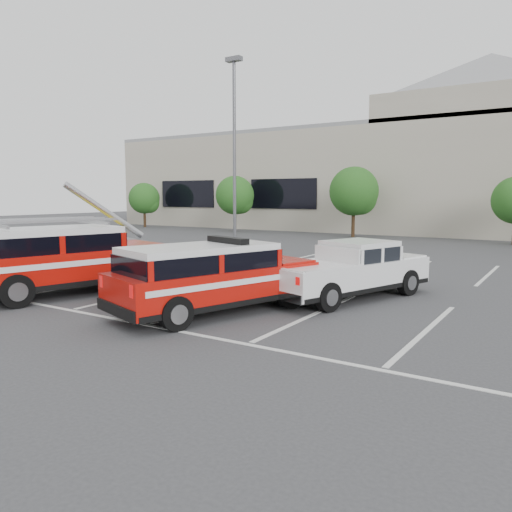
{
  "coord_description": "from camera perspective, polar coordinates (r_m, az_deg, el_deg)",
  "views": [
    {
      "loc": [
        7.94,
        -10.72,
        2.91
      ],
      "look_at": [
        -0.22,
        2.03,
        1.05
      ],
      "focal_mm": 35.0,
      "sensor_mm": 36.0,
      "label": 1
    }
  ],
  "objects": [
    {
      "name": "ground",
      "position": [
        13.66,
        -3.84,
        -5.31
      ],
      "size": [
        120.0,
        120.0,
        0.0
      ],
      "primitive_type": "plane",
      "color": "#363638",
      "rests_on": "ground"
    },
    {
      "name": "stall_markings",
      "position": [
        17.41,
        5.0,
        -2.62
      ],
      "size": [
        23.0,
        15.0,
        0.01
      ],
      "primitive_type": "cube",
      "color": "silver",
      "rests_on": "ground"
    },
    {
      "name": "convention_building",
      "position": [
        43.33,
        22.55,
        8.87
      ],
      "size": [
        60.0,
        16.99,
        13.2
      ],
      "color": "#B9AF9C",
      "rests_on": "ground"
    },
    {
      "name": "tree_far_left",
      "position": [
        46.4,
        -12.54,
        6.33
      ],
      "size": [
        2.77,
        2.77,
        3.99
      ],
      "color": "#3F2B19",
      "rests_on": "ground"
    },
    {
      "name": "tree_left",
      "position": [
        39.95,
        -2.29,
        6.8
      ],
      "size": [
        3.07,
        3.07,
        4.42
      ],
      "color": "#3F2B19",
      "rests_on": "ground"
    },
    {
      "name": "tree_mid_left",
      "position": [
        35.2,
        11.28,
        7.08
      ],
      "size": [
        3.37,
        3.37,
        4.85
      ],
      "color": "#3F2B19",
      "rests_on": "ground"
    },
    {
      "name": "light_pole_left",
      "position": [
        27.85,
        -2.48,
        11.68
      ],
      "size": [
        0.9,
        0.6,
        10.24
      ],
      "color": "#59595E",
      "rests_on": "ground"
    },
    {
      "name": "fire_chief_suv",
      "position": [
        12.38,
        -4.89,
        -3.02
      ],
      "size": [
        3.46,
        5.62,
        1.86
      ],
      "rotation": [
        0.0,
        0.0,
        -0.31
      ],
      "color": "#AB0F08",
      "rests_on": "ground"
    },
    {
      "name": "white_pickup",
      "position": [
        14.37,
        10.6,
        -2.21
      ],
      "size": [
        3.41,
        5.53,
        1.6
      ],
      "rotation": [
        0.0,
        0.0,
        -0.33
      ],
      "color": "silver",
      "rests_on": "ground"
    },
    {
      "name": "ladder_suv",
      "position": [
        15.74,
        -21.06,
        -0.83
      ],
      "size": [
        3.57,
        6.03,
        2.23
      ],
      "rotation": [
        0.0,
        0.0,
        -0.25
      ],
      "color": "#AB0F08",
      "rests_on": "ground"
    },
    {
      "name": "utility_rig",
      "position": [
        20.13,
        -18.74,
        0.27
      ],
      "size": [
        4.51,
        4.34,
        3.41
      ],
      "rotation": [
        0.0,
        0.0,
        -0.39
      ],
      "color": "#59595E",
      "rests_on": "ground"
    }
  ]
}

